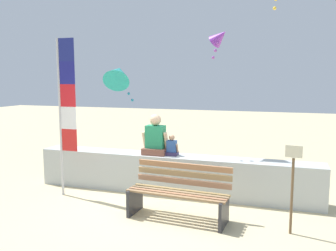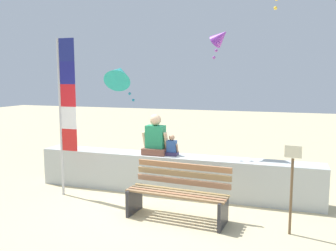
{
  "view_description": "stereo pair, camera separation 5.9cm",
  "coord_description": "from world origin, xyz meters",
  "px_view_note": "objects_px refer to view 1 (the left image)",
  "views": [
    {
      "loc": [
        2.09,
        -5.79,
        2.31
      ],
      "look_at": [
        -0.09,
        0.9,
        1.38
      ],
      "focal_mm": 38.16,
      "sensor_mm": 36.0,
      "label": 1
    },
    {
      "loc": [
        2.14,
        -5.78,
        2.31
      ],
      "look_at": [
        -0.09,
        0.9,
        1.38
      ],
      "focal_mm": 38.16,
      "sensor_mm": 36.0,
      "label": 2
    }
  ],
  "objects_px": {
    "park_bench": "(179,193)",
    "flag_banner": "(65,105)",
    "kite_purple": "(220,37)",
    "kite_teal": "(118,74)",
    "person_adult": "(155,139)",
    "sign_post": "(292,182)",
    "person_child": "(172,147)"
  },
  "relations": [
    {
      "from": "park_bench",
      "to": "flag_banner",
      "type": "height_order",
      "value": "flag_banner"
    },
    {
      "from": "park_bench",
      "to": "kite_purple",
      "type": "relative_size",
      "value": 2.0
    },
    {
      "from": "kite_teal",
      "to": "flag_banner",
      "type": "bearing_deg",
      "value": -82.47
    },
    {
      "from": "flag_banner",
      "to": "kite_teal",
      "type": "xyz_separation_m",
      "value": [
        -0.43,
        3.22,
        0.62
      ]
    },
    {
      "from": "person_adult",
      "to": "sign_post",
      "type": "height_order",
      "value": "person_adult"
    },
    {
      "from": "person_adult",
      "to": "sign_post",
      "type": "xyz_separation_m",
      "value": [
        2.61,
        -1.28,
        -0.31
      ]
    },
    {
      "from": "park_bench",
      "to": "kite_purple",
      "type": "xyz_separation_m",
      "value": [
        -0.05,
        3.86,
        2.95
      ]
    },
    {
      "from": "kite_teal",
      "to": "park_bench",
      "type": "bearing_deg",
      "value": -51.96
    },
    {
      "from": "person_adult",
      "to": "kite_purple",
      "type": "relative_size",
      "value": 0.95
    },
    {
      "from": "person_adult",
      "to": "sign_post",
      "type": "relative_size",
      "value": 0.61
    },
    {
      "from": "sign_post",
      "to": "kite_teal",
      "type": "bearing_deg",
      "value": 141.1
    },
    {
      "from": "person_adult",
      "to": "kite_teal",
      "type": "bearing_deg",
      "value": 129.33
    },
    {
      "from": "person_child",
      "to": "kite_purple",
      "type": "xyz_separation_m",
      "value": [
        0.46,
        2.66,
        2.42
      ]
    },
    {
      "from": "kite_purple",
      "to": "sign_post",
      "type": "distance_m",
      "value": 5.04
    },
    {
      "from": "person_child",
      "to": "kite_teal",
      "type": "bearing_deg",
      "value": 133.85
    },
    {
      "from": "park_bench",
      "to": "flag_banner",
      "type": "relative_size",
      "value": 0.56
    },
    {
      "from": "sign_post",
      "to": "kite_purple",
      "type": "bearing_deg",
      "value": 114.7
    },
    {
      "from": "person_child",
      "to": "kite_purple",
      "type": "distance_m",
      "value": 3.63
    },
    {
      "from": "kite_teal",
      "to": "sign_post",
      "type": "relative_size",
      "value": 0.92
    },
    {
      "from": "person_adult",
      "to": "flag_banner",
      "type": "distance_m",
      "value": 1.89
    },
    {
      "from": "park_bench",
      "to": "kite_teal",
      "type": "height_order",
      "value": "kite_teal"
    },
    {
      "from": "person_adult",
      "to": "kite_purple",
      "type": "bearing_deg",
      "value": 73.2
    },
    {
      "from": "park_bench",
      "to": "flag_banner",
      "type": "distance_m",
      "value": 2.83
    },
    {
      "from": "sign_post",
      "to": "person_child",
      "type": "bearing_deg",
      "value": 150.56
    },
    {
      "from": "person_adult",
      "to": "kite_teal",
      "type": "height_order",
      "value": "kite_teal"
    },
    {
      "from": "person_child",
      "to": "kite_purple",
      "type": "height_order",
      "value": "kite_purple"
    },
    {
      "from": "sign_post",
      "to": "person_adult",
      "type": "bearing_deg",
      "value": 153.91
    },
    {
      "from": "person_child",
      "to": "flag_banner",
      "type": "bearing_deg",
      "value": -157.99
    },
    {
      "from": "person_child",
      "to": "sign_post",
      "type": "distance_m",
      "value": 2.61
    },
    {
      "from": "person_adult",
      "to": "kite_purple",
      "type": "height_order",
      "value": "kite_purple"
    },
    {
      "from": "person_adult",
      "to": "person_child",
      "type": "bearing_deg",
      "value": 0.08
    },
    {
      "from": "person_adult",
      "to": "person_child",
      "type": "relative_size",
      "value": 1.95
    }
  ]
}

